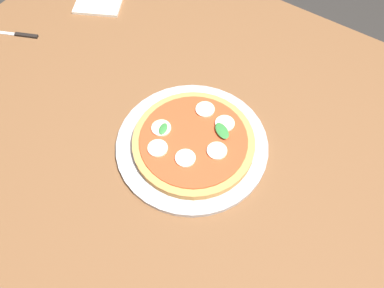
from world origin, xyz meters
name	(u,v)px	position (x,y,z in m)	size (l,w,h in m)	color
ground_plane	(190,256)	(0.00, 0.00, 0.00)	(6.00, 6.00, 0.00)	#2D2B28
dining_table	(189,174)	(0.00, 0.00, 0.68)	(1.48, 1.17, 0.76)	brown
serving_tray	(192,145)	(0.01, -0.03, 0.77)	(0.34, 0.34, 0.01)	#B2B2B7
pizza	(194,142)	(0.01, -0.03, 0.78)	(0.27, 0.27, 0.03)	tan
napkin	(98,4)	(0.50, -0.27, 0.76)	(0.13, 0.09, 0.01)	white
knife	(17,34)	(0.60, -0.06, 0.76)	(0.15, 0.07, 0.01)	black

